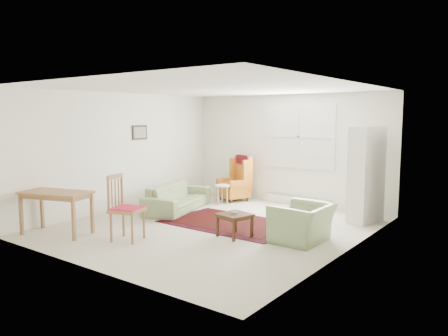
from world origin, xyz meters
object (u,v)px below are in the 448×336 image
Objects in this scene: coffee_table at (235,225)px; stool at (222,195)px; sofa at (178,192)px; wingback_chair at (234,178)px; armchair at (302,219)px; desk_chair at (127,208)px; desk at (57,213)px; cabinet at (367,175)px.

coffee_table is 2.71m from stool.
wingback_chair is at bearing -28.96° from sofa.
wingback_chair is (0.34, 1.59, 0.15)m from sofa.
armchair is 0.88× the size of desk_chair.
sofa is 2.41m from coffee_table.
sofa is at bearing -99.65° from armchair.
armchair is 1.13m from coffee_table.
desk is 1.09× the size of desk_chair.
stool is 3.27m from cabinet.
armchair is at bearing 30.36° from desk.
armchair is at bearing -29.88° from stool.
stool is at bearing -9.88° from desk_chair.
wingback_chair is 0.64m from stool.
stool is (0.41, 1.04, -0.16)m from sofa.
sofa is 2.68m from desk.
wingback_chair is 0.60× the size of cabinet.
cabinet reaches higher than armchair.
coffee_table is at bearing -67.33° from armchair.
cabinet is at bearing 5.49° from stool.
stool is at bearing -119.45° from armchair.
stool is at bearing -61.82° from wingback_chair.
wingback_chair is at bearing -171.47° from cabinet.
sofa is 4.22× the size of stool.
sofa is 3.87m from cabinet.
cabinet reaches higher than stool.
armchair is at bearing -116.90° from sofa.
desk is at bearing -59.21° from armchair.
desk reaches higher than coffee_table.
wingback_chair is at bearing 80.83° from desk.
armchair is 1.93× the size of coffee_table.
cabinet is 5.64m from desk.
armchair is at bearing -15.59° from wingback_chair.
wingback_chair reaches higher than sofa.
desk is (-0.34, -2.66, -0.02)m from sofa.
armchair is 4.13m from desk.
cabinet reaches higher than coffee_table.
desk_chair is (1.26, 0.46, 0.17)m from desk.
desk_chair is at bearing -81.08° from stool.
cabinet is at bearing 169.52° from armchair.
sofa is 1.78× the size of wingback_chair.
coffee_table is 1.78m from desk_chair.
sofa is 1.64m from wingback_chair.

